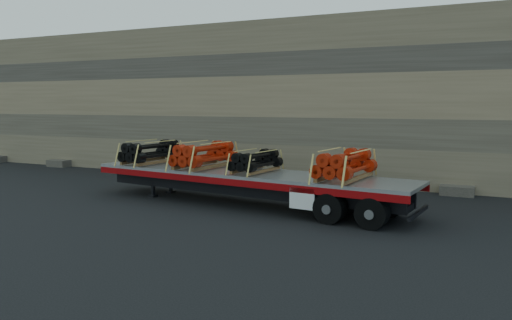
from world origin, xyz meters
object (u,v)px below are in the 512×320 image
(trailer, at_px, (245,188))
(bundle_midfront, at_px, (205,156))
(bundle_front, at_px, (151,153))
(bundle_midrear, at_px, (256,162))
(bundle_rear, at_px, (345,166))

(trailer, xyz_separation_m, bundle_midfront, (-1.68, 0.19, 1.01))
(bundle_front, xyz_separation_m, bundle_midrear, (4.60, -0.52, -0.06))
(bundle_midfront, distance_m, bundle_midrear, 2.11)
(bundle_midfront, bearing_deg, bundle_midrear, -0.00)
(trailer, xyz_separation_m, bundle_front, (-4.18, 0.47, 0.98))
(bundle_front, bearing_deg, trailer, 0.00)
(trailer, relative_size, bundle_front, 4.97)
(bundle_front, relative_size, bundle_rear, 0.97)
(bundle_midfront, xyz_separation_m, bundle_rear, (5.17, -0.58, -0.01))
(bundle_midfront, bearing_deg, bundle_rear, 0.00)
(bundle_midfront, height_order, bundle_rear, bundle_midfront)
(bundle_midrear, xyz_separation_m, bundle_rear, (3.08, -0.35, 0.08))
(trailer, xyz_separation_m, bundle_midrear, (0.42, -0.05, 0.92))
(bundle_front, relative_size, bundle_midrear, 1.19)
(bundle_midfront, height_order, bundle_midrear, bundle_midfront)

